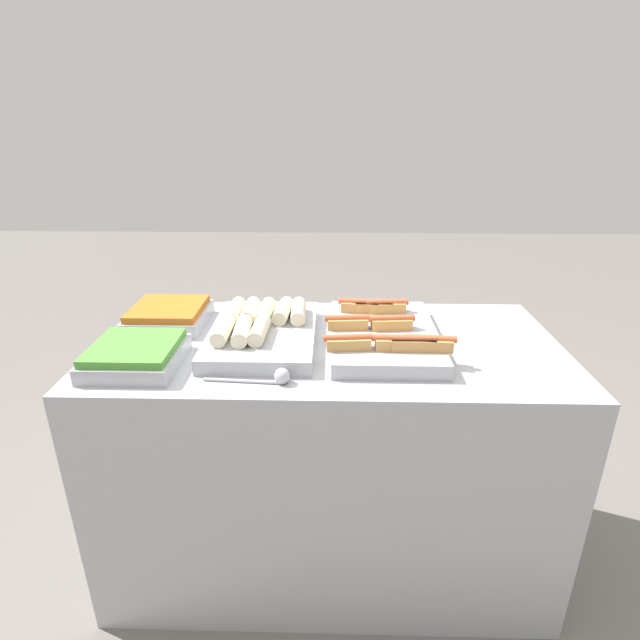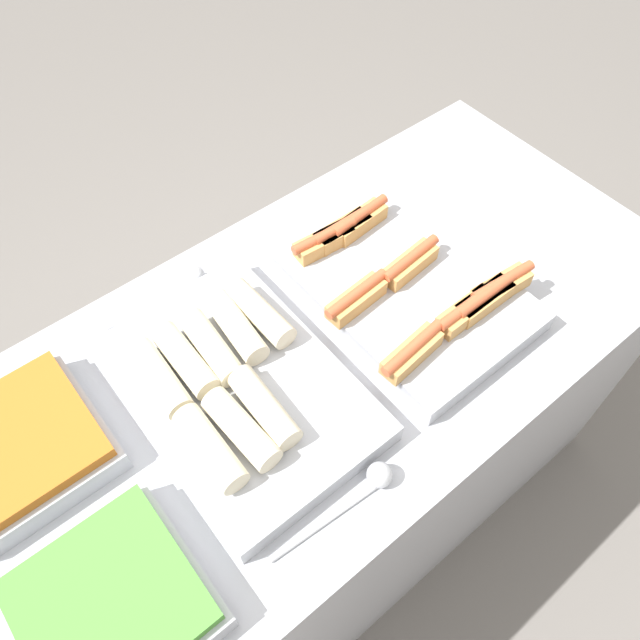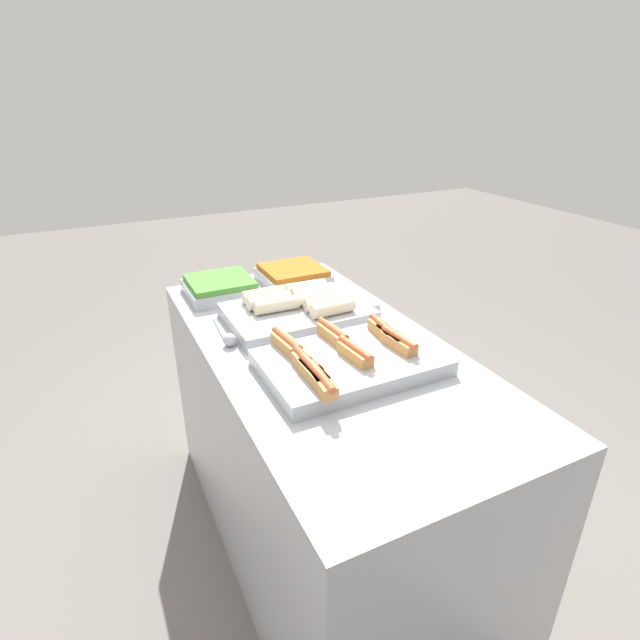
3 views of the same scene
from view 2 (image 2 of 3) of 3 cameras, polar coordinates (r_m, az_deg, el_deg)
name	(u,v)px [view 2 (image 2 of 3)]	position (r m, az deg, el deg)	size (l,w,h in m)	color
ground_plane	(327,493)	(2.11, 0.66, -15.50)	(12.00, 12.00, 0.00)	slate
counter	(329,432)	(1.68, 0.81, -10.16)	(1.57, 0.77, 0.92)	#A8AAB2
tray_hotdogs	(400,282)	(1.33, 7.31, 3.50)	(0.41, 0.54, 0.10)	#A8AAB2
tray_wraps	(235,385)	(1.19, -7.77, -5.92)	(0.35, 0.52, 0.10)	#A8AAB2
tray_side_front	(112,605)	(1.09, -18.49, -23.49)	(0.27, 0.28, 0.07)	#A8AAB2
tray_side_back	(22,447)	(1.24, -25.59, -10.42)	(0.27, 0.28, 0.07)	#A8AAB2
serving_spoon_near	(370,483)	(1.12, 4.61, -14.64)	(0.25, 0.05, 0.05)	#B2B5BA
serving_spoon_far	(188,281)	(1.37, -12.00, 3.47)	(0.23, 0.05, 0.05)	#B2B5BA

